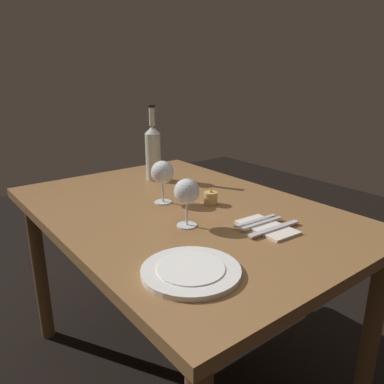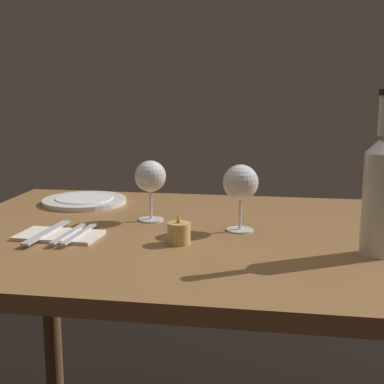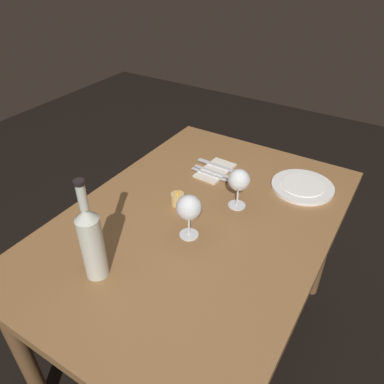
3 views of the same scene
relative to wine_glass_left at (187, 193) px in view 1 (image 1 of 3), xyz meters
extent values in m
plane|color=black|center=(-0.15, 0.09, -0.85)|extent=(6.00, 6.00, 0.00)
cube|color=olive|center=(-0.15, 0.09, -0.13)|extent=(1.30, 0.90, 0.04)
cylinder|color=brown|center=(-0.73, -0.29, -0.50)|extent=(0.06, 0.06, 0.70)
cylinder|color=brown|center=(-0.73, 0.47, -0.50)|extent=(0.06, 0.06, 0.70)
cylinder|color=brown|center=(0.43, 0.47, -0.50)|extent=(0.06, 0.06, 0.70)
cylinder|color=white|center=(0.00, 0.00, -0.11)|extent=(0.07, 0.07, 0.00)
cylinder|color=white|center=(0.00, 0.00, -0.07)|extent=(0.01, 0.01, 0.08)
sphere|color=white|center=(0.00, 0.00, 0.00)|extent=(0.08, 0.08, 0.08)
cylinder|color=#42070F|center=(0.00, 0.00, 0.00)|extent=(0.06, 0.06, 0.01)
cylinder|color=white|center=(-0.24, 0.07, -0.11)|extent=(0.07, 0.07, 0.00)
cylinder|color=white|center=(-0.24, 0.07, -0.07)|extent=(0.01, 0.01, 0.08)
sphere|color=white|center=(-0.24, 0.07, 0.01)|extent=(0.09, 0.09, 0.09)
cylinder|color=#42070F|center=(-0.24, 0.07, 0.00)|extent=(0.07, 0.07, 0.02)
cylinder|color=silver|center=(-0.53, 0.21, -0.01)|extent=(0.07, 0.07, 0.21)
cone|color=silver|center=(-0.53, 0.21, 0.12)|extent=(0.07, 0.07, 0.03)
cylinder|color=silver|center=(-0.53, 0.21, 0.18)|extent=(0.03, 0.03, 0.08)
cylinder|color=black|center=(-0.53, 0.21, 0.22)|extent=(0.03, 0.03, 0.01)
cylinder|color=#DBB266|center=(-0.11, 0.20, -0.09)|extent=(0.05, 0.05, 0.05)
cylinder|color=white|center=(-0.11, 0.20, -0.10)|extent=(0.04, 0.04, 0.03)
cone|color=#F99E2D|center=(-0.11, 0.20, -0.06)|extent=(0.01, 0.01, 0.02)
cylinder|color=white|center=(0.25, -0.17, -0.11)|extent=(0.25, 0.25, 0.01)
cylinder|color=white|center=(0.25, -0.17, -0.10)|extent=(0.17, 0.17, 0.00)
cube|color=silver|center=(0.17, 0.19, -0.11)|extent=(0.20, 0.12, 0.01)
cube|color=silver|center=(0.15, 0.19, -0.10)|extent=(0.02, 0.18, 0.00)
cube|color=silver|center=(0.12, 0.19, -0.10)|extent=(0.02, 0.18, 0.00)
cube|color=silver|center=(0.20, 0.19, -0.10)|extent=(0.03, 0.21, 0.00)
camera|label=1|loc=(0.91, -0.68, 0.37)|focal=35.34mm
camera|label=2|loc=(-0.32, 1.33, 0.23)|focal=49.88mm
camera|label=3|loc=(-1.05, -0.45, 0.75)|focal=34.70mm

